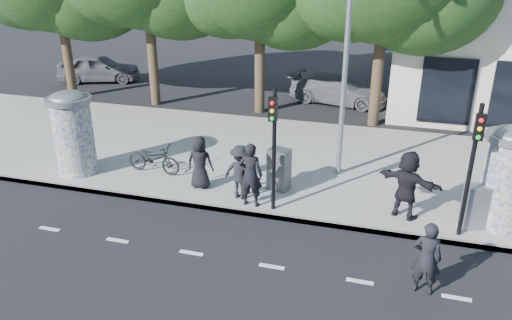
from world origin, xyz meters
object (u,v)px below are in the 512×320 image
(traffic_pole_far, at_px, (473,159))
(car_right, at_px, (338,89))
(man_road, at_px, (427,258))
(ad_column_right, at_px, (507,175))
(ped_d, at_px, (240,172))
(bicycle, at_px, (154,158))
(car_left, at_px, (99,68))
(ped_f, at_px, (407,185))
(cabinet_left, at_px, (279,169))
(traffic_pole_near, at_px, (274,138))
(street_lamp, at_px, (348,24))
(ad_column_left, at_px, (73,131))
(ped_b, at_px, (251,175))
(cabinet_right, at_px, (475,207))
(ped_a, at_px, (200,163))

(traffic_pole_far, relative_size, car_right, 0.75)
(traffic_pole_far, xyz_separation_m, man_road, (-0.91, -2.36, -1.40))
(ad_column_right, distance_m, ped_d, 6.91)
(bicycle, xyz_separation_m, car_left, (-8.58, 10.46, 0.10))
(ped_f, xyz_separation_m, cabinet_left, (-3.60, 0.68, -0.30))
(traffic_pole_near, height_order, traffic_pole_far, same)
(ad_column_right, bearing_deg, traffic_pole_far, -137.79)
(ped_d, bearing_deg, cabinet_left, -127.23)
(traffic_pole_far, height_order, ped_d, traffic_pole_far)
(street_lamp, xyz_separation_m, car_right, (-1.14, 8.42, -4.13))
(ped_d, bearing_deg, ad_column_right, -165.87)
(traffic_pole_far, xyz_separation_m, bicycle, (-9.04, 1.33, -1.60))
(car_left, bearing_deg, ad_column_left, -170.13)
(ped_d, bearing_deg, ped_b, 149.27)
(car_left, bearing_deg, car_right, -111.77)
(cabinet_right, relative_size, car_left, 0.27)
(ad_column_right, distance_m, cabinet_right, 1.11)
(ad_column_left, distance_m, traffic_pole_near, 6.67)
(ad_column_left, bearing_deg, traffic_pole_near, -6.11)
(ad_column_right, bearing_deg, cabinet_right, -149.74)
(ped_f, bearing_deg, car_left, -10.96)
(traffic_pole_far, bearing_deg, cabinet_right, 56.87)
(ad_column_right, relative_size, traffic_pole_near, 0.78)
(car_left, bearing_deg, ped_d, -153.39)
(bicycle, bearing_deg, man_road, -110.32)
(ped_a, bearing_deg, traffic_pole_near, 157.56)
(ped_b, distance_m, man_road, 5.18)
(ad_column_left, height_order, ped_a, ad_column_left)
(ad_column_left, relative_size, car_right, 0.58)
(traffic_pole_far, relative_size, ped_b, 1.85)
(ad_column_left, relative_size, ped_a, 1.66)
(ped_a, bearing_deg, car_right, -109.42)
(ped_b, height_order, car_right, ped_b)
(street_lamp, height_order, bicycle, street_lamp)
(ped_b, bearing_deg, bicycle, -18.92)
(ped_d, relative_size, car_left, 0.37)
(ped_a, distance_m, cabinet_left, 2.33)
(cabinet_right, bearing_deg, ped_d, 163.01)
(cabinet_left, bearing_deg, bicycle, -164.14)
(ad_column_right, xyz_separation_m, man_road, (-1.91, -3.27, -0.70))
(ad_column_right, relative_size, street_lamp, 0.33)
(bicycle, height_order, cabinet_right, cabinet_right)
(cabinet_right, bearing_deg, ped_b, 166.55)
(cabinet_left, bearing_deg, ped_f, 5.64)
(ad_column_right, bearing_deg, traffic_pole_near, -171.11)
(bicycle, bearing_deg, ped_f, -91.27)
(street_lamp, height_order, ped_b, street_lamp)
(ad_column_left, relative_size, ped_f, 1.42)
(ped_f, bearing_deg, traffic_pole_far, 179.19)
(street_lamp, bearing_deg, bicycle, -165.00)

